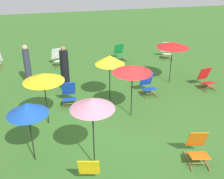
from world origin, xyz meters
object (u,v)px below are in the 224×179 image
Objects in this scene: deckchair_5 at (69,95)px; umbrella_2 at (173,45)px; deckchair_6 at (120,53)px; umbrella_1 at (43,77)px; umbrella_4 at (132,69)px; person_0 at (27,66)px; deckchair_9 at (148,85)px; person_1 at (65,70)px; deckchair_3 at (89,179)px; umbrella_5 at (27,109)px; umbrella_3 at (92,104)px; deckchair_11 at (167,51)px; deckchair_4 at (198,149)px; deckchair_7 at (58,58)px; deckchair_2 at (206,79)px; umbrella_0 at (110,60)px.

umbrella_2 is (4.29, 0.87, 1.28)m from deckchair_5.
umbrella_1 is (-3.79, -5.19, 1.21)m from deckchair_6.
umbrella_4 reaches higher than deckchair_6.
person_0 is (-4.45, -1.95, 0.45)m from deckchair_6.
deckchair_9 is at bearing 17.58° from umbrella_1.
umbrella_4 is 0.99× the size of person_1.
deckchair_3 is 4.21m from deckchair_5.
deckchair_9 is at bearing 5.30° from deckchair_5.
umbrella_1 is 1.01× the size of umbrella_5.
umbrella_5 is (-4.21, -2.91, 1.17)m from deckchair_9.
umbrella_2 reaches higher than umbrella_1.
umbrella_3 is (-2.73, -7.47, 1.41)m from deckchair_6.
umbrella_3 reaches higher than umbrella_2.
deckchair_4 is at bearing -98.64° from deckchair_11.
deckchair_6 and deckchair_7 have the same top height.
deckchair_9 is (-2.47, 0.04, 0.00)m from deckchair_2.
umbrella_2 is at bearing 63.19° from deckchair_3.
deckchair_9 is 1.94m from umbrella_0.
umbrella_4 is at bearing -137.85° from umbrella_2.
deckchair_11 is 8.98m from umbrella_3.
deckchair_5 is (-0.01, 4.21, 0.00)m from deckchair_3.
deckchair_4 is 1.02× the size of deckchair_5.
deckchair_7 is at bearing 81.28° from umbrella_5.
deckchair_6 is (0.12, 7.92, 0.00)m from deckchair_4.
umbrella_1 reaches higher than deckchair_3.
umbrella_4 is (-1.10, -1.39, 1.28)m from deckchair_9.
umbrella_3 reaches higher than person_1.
person_1 is at bearing 155.45° from deckchair_9.
umbrella_3 is (-2.61, 0.46, 1.41)m from deckchair_4.
person_1 is (1.19, 4.09, -0.70)m from umbrella_5.
deckchair_5 is (-2.89, 3.84, 0.00)m from deckchair_4.
umbrella_1 is at bearing 115.05° from umbrella_3.
deckchair_9 is 4.64m from umbrella_3.
person_0 is (-0.24, 4.94, -0.72)m from umbrella_5.
deckchair_7 is 5.62m from deckchair_11.
umbrella_0 is at bearing -178.41° from deckchair_9.
deckchair_6 is (3.01, 4.09, 0.00)m from deckchair_5.
umbrella_1 is at bearing 76.42° from umbrella_5.
deckchair_4 is 5.90m from person_1.
umbrella_2 is at bearing 14.77° from deckchair_5.
umbrella_1 is 2.70m from umbrella_4.
umbrella_1 is 2.52m from umbrella_3.
umbrella_5 is (-1.20, 1.40, 1.17)m from deckchair_3.
deckchair_7 and deckchair_9 have the same top height.
deckchair_6 is 1.00× the size of deckchair_11.
person_0 is at bearing 101.45° from umbrella_1.
umbrella_2 reaches higher than deckchair_7.
deckchair_7 is (-5.62, 4.04, 0.00)m from deckchair_2.
deckchair_4 is 0.48× the size of umbrella_2.
umbrella_1 is (-0.65, -5.20, 1.21)m from deckchair_7.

